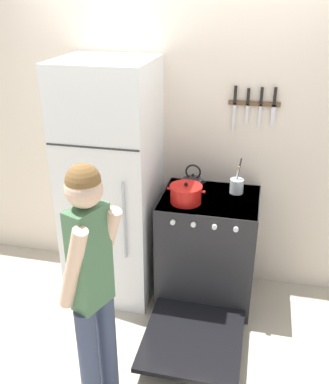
{
  "coord_description": "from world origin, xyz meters",
  "views": [
    {
      "loc": [
        0.61,
        -3.22,
        2.31
      ],
      "look_at": [
        -0.02,
        -0.46,
        0.98
      ],
      "focal_mm": 40.0,
      "sensor_mm": 36.0,
      "label": 1
    }
  ],
  "objects_px": {
    "dutch_oven_pot": "(186,194)",
    "utensil_jar": "(237,185)",
    "refrigerator": "(112,184)",
    "tea_kettle": "(193,182)",
    "person": "(92,284)",
    "stove_range": "(207,251)"
  },
  "relations": [
    {
      "from": "dutch_oven_pot",
      "to": "utensil_jar",
      "type": "distance_m",
      "value": 0.43
    },
    {
      "from": "refrigerator",
      "to": "tea_kettle",
      "type": "xyz_separation_m",
      "value": [
        0.62,
        0.16,
        0.01
      ]
    },
    {
      "from": "refrigerator",
      "to": "person",
      "type": "distance_m",
      "value": 1.2
    },
    {
      "from": "stove_range",
      "to": "tea_kettle",
      "type": "height_order",
      "value": "tea_kettle"
    },
    {
      "from": "stove_range",
      "to": "person",
      "type": "relative_size",
      "value": 0.84
    },
    {
      "from": "dutch_oven_pot",
      "to": "refrigerator",
      "type": "bearing_deg",
      "value": 171.59
    },
    {
      "from": "refrigerator",
      "to": "tea_kettle",
      "type": "relative_size",
      "value": 9.14
    },
    {
      "from": "person",
      "to": "dutch_oven_pot",
      "type": "bearing_deg",
      "value": 5.63
    },
    {
      "from": "refrigerator",
      "to": "person",
      "type": "height_order",
      "value": "refrigerator"
    },
    {
      "from": "stove_range",
      "to": "dutch_oven_pot",
      "type": "xyz_separation_m",
      "value": [
        -0.17,
        -0.08,
        0.52
      ]
    },
    {
      "from": "tea_kettle",
      "to": "person",
      "type": "xyz_separation_m",
      "value": [
        -0.32,
        -1.32,
        -0.06
      ]
    },
    {
      "from": "tea_kettle",
      "to": "person",
      "type": "distance_m",
      "value": 1.36
    },
    {
      "from": "stove_range",
      "to": "utensil_jar",
      "type": "bearing_deg",
      "value": 42.21
    },
    {
      "from": "utensil_jar",
      "to": "dutch_oven_pot",
      "type": "bearing_deg",
      "value": -144.43
    },
    {
      "from": "refrigerator",
      "to": "stove_range",
      "type": "bearing_deg",
      "value": -0.42
    },
    {
      "from": "utensil_jar",
      "to": "person",
      "type": "xyz_separation_m",
      "value": [
        -0.66,
        -1.33,
        -0.06
      ]
    },
    {
      "from": "utensil_jar",
      "to": "person",
      "type": "bearing_deg",
      "value": -116.44
    },
    {
      "from": "utensil_jar",
      "to": "person",
      "type": "relative_size",
      "value": 0.17
    },
    {
      "from": "stove_range",
      "to": "person",
      "type": "xyz_separation_m",
      "value": [
        -0.47,
        -1.16,
        0.46
      ]
    },
    {
      "from": "tea_kettle",
      "to": "stove_range",
      "type": "bearing_deg",
      "value": -46.38
    },
    {
      "from": "dutch_oven_pot",
      "to": "utensil_jar",
      "type": "height_order",
      "value": "utensil_jar"
    },
    {
      "from": "stove_range",
      "to": "tea_kettle",
      "type": "relative_size",
      "value": 6.42
    }
  ]
}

